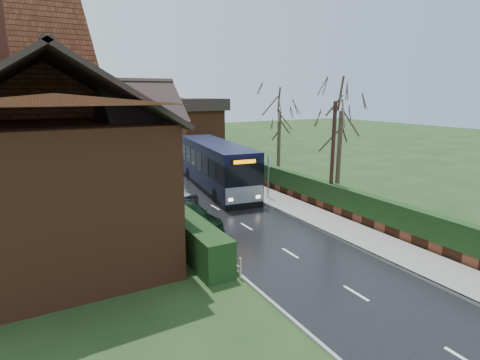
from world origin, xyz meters
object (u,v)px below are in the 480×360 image
brick_house (58,153)px  bus (216,166)px  car_green (187,216)px  bus_stop_sign (268,171)px  telegraph_pole (332,158)px  car_silver (176,190)px

brick_house → bus: size_ratio=1.23×
car_green → bus: bearing=40.4°
brick_house → car_green: 7.05m
car_green → bus_stop_sign: size_ratio=1.55×
brick_house → car_green: (5.83, -1.42, -3.68)m
brick_house → bus_stop_sign: 13.01m
bus_stop_sign → telegraph_pole: (1.80, -4.16, 1.35)m
bus → telegraph_pole: telegraph_pole is taller
car_green → telegraph_pole: telegraph_pole is taller
car_silver → telegraph_pole: bearing=-56.0°
telegraph_pole → car_green: bearing=-166.1°
brick_house → bus: bearing=27.5°
brick_house → bus_stop_sign: bearing=5.5°
bus_stop_sign → telegraph_pole: 4.73m
brick_house → bus_stop_sign: (12.73, 1.22, -2.35)m
brick_house → telegraph_pole: size_ratio=2.19×
car_green → brick_house: bearing=152.2°
car_green → bus_stop_sign: 7.51m
bus_stop_sign → brick_house: bearing=-154.6°
brick_house → car_green: brick_house is taller
car_silver → car_green: (-1.37, -5.71, 0.04)m
bus_stop_sign → car_green: bearing=-139.1°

